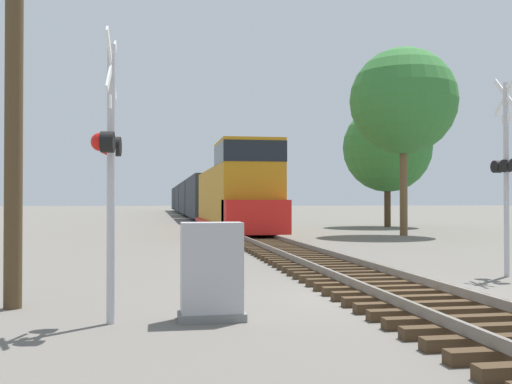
{
  "coord_description": "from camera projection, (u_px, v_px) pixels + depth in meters",
  "views": [
    {
      "loc": [
        -4.41,
        -10.54,
        1.78
      ],
      "look_at": [
        -1.26,
        8.03,
        2.05
      ],
      "focal_mm": 42.0,
      "sensor_mm": 36.0,
      "label": 1
    }
  ],
  "objects": [
    {
      "name": "tree_mid_background",
      "position": [
        387.0,
        148.0,
        40.58
      ],
      "size": [
        6.0,
        6.0,
        8.37
      ],
      "color": "#473521",
      "rests_on": "ground"
    },
    {
      "name": "utility_pole",
      "position": [
        14.0,
        23.0,
        9.94
      ],
      "size": [
        1.8,
        0.29,
        9.22
      ],
      "color": "#4C3A23",
      "rests_on": "ground"
    },
    {
      "name": "tree_far_right",
      "position": [
        403.0,
        101.0,
        30.66
      ],
      "size": [
        5.47,
        5.47,
        9.63
      ],
      "color": "brown",
      "rests_on": "ground"
    },
    {
      "name": "relay_cabinet",
      "position": [
        212.0,
        272.0,
        8.91
      ],
      "size": [
        1.0,
        0.56,
        1.46
      ],
      "color": "slate",
      "rests_on": "ground"
    },
    {
      "name": "ground_plane",
      "position": [
        395.0,
        297.0,
        11.1
      ],
      "size": [
        400.0,
        400.0,
        0.0
      ],
      "primitive_type": "plane",
      "color": "#666059"
    },
    {
      "name": "crossing_signal_near",
      "position": [
        109.0,
        156.0,
        8.68
      ],
      "size": [
        0.38,
        1.01,
        4.22
      ],
      "rotation": [
        0.0,
        0.0,
        -1.65
      ],
      "color": "#B7B7BC",
      "rests_on": "ground"
    },
    {
      "name": "rail_track_bed",
      "position": [
        395.0,
        289.0,
        11.1
      ],
      "size": [
        2.6,
        160.0,
        0.31
      ],
      "color": "#42301E",
      "rests_on": "ground"
    },
    {
      "name": "crossing_signal_far",
      "position": [
        507.0,
        167.0,
        14.06
      ],
      "size": [
        0.36,
        1.01,
        4.73
      ],
      "rotation": [
        0.0,
        0.0,
        1.62
      ],
      "color": "#B7B7BC",
      "rests_on": "ground"
    },
    {
      "name": "freight_train",
      "position": [
        195.0,
        198.0,
        66.47
      ],
      "size": [
        2.9,
        84.33,
        4.62
      ],
      "color": "#B77A14",
      "rests_on": "ground"
    }
  ]
}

